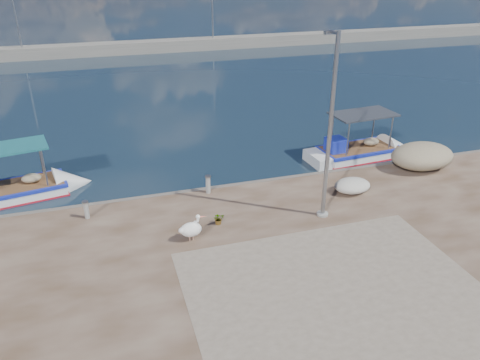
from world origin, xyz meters
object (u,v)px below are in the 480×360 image
Objects in this scene: boat_right at (358,153)px; lamp_post at (329,136)px; bollard_near at (208,183)px; boat_left at (16,193)px; pelican at (191,229)px.

boat_right is 8.36m from lamp_post.
boat_right is at bearing 16.27° from bollard_near.
boat_left reaches higher than pelican.
lamp_post reaches higher than pelican.
pelican is 1.30× the size of bollard_near.
lamp_post is at bearing -1.17° from pelican.
boat_right is at bearing -12.09° from boat_left.
boat_left is 13.90m from lamp_post.
boat_left is 1.00× the size of boat_right.
bollard_near is (8.07, -3.04, 0.72)m from boat_left.
boat_left is 9.30m from pelican.
bollard_near is (1.44, 3.45, -0.04)m from pelican.
bollard_near is (-8.77, -2.56, 0.71)m from boat_right.
boat_left is at bearing 131.44° from pelican.
pelican is at bearing -112.68° from bollard_near.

